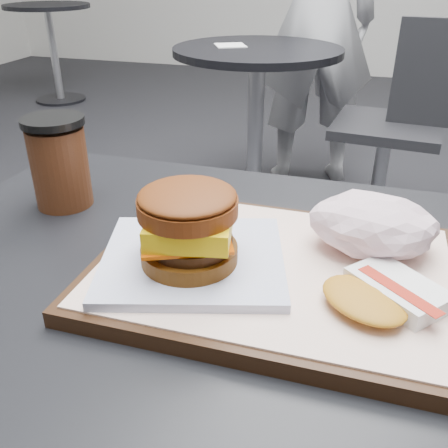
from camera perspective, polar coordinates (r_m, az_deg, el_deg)
customer_table at (r=0.67m, az=-0.17°, el=-19.10°), size 0.80×0.60×0.77m
serving_tray at (r=0.54m, az=5.71°, el=-5.48°), size 0.38×0.28×0.02m
breakfast_sandwich at (r=0.51m, az=-3.90°, el=-1.19°), size 0.23×0.22×0.09m
hash_brown at (r=0.49m, az=17.66°, el=-7.61°), size 0.13×0.13×0.02m
crumpled_wrapper at (r=0.57m, az=16.69°, el=-0.09°), size 0.14×0.11×0.06m
coffee_cup at (r=0.72m, az=-18.30°, el=6.60°), size 0.08×0.08×0.12m
neighbor_table at (r=2.20m, az=3.71°, el=14.39°), size 0.70×0.70×0.75m
napkin at (r=2.19m, az=0.72°, el=19.74°), size 0.16×0.16×0.00m
neighbor_chair at (r=2.18m, az=20.15°, el=11.50°), size 0.62×0.46×0.88m
patron at (r=2.61m, az=10.71°, el=22.11°), size 0.69×0.56×1.63m
bg_table_mid at (r=4.46m, az=-19.23°, el=20.24°), size 0.66×0.66×0.75m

